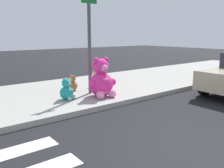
# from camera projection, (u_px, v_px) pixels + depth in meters

# --- Properties ---
(ground_plane) EXTENTS (60.00, 60.00, 0.00)m
(ground_plane) POSITION_uv_depth(u_px,v_px,m) (184.00, 158.00, 4.13)
(ground_plane) COLOR black
(sidewalk) EXTENTS (28.00, 4.40, 0.15)m
(sidewalk) POSITION_uv_depth(u_px,v_px,m) (52.00, 95.00, 8.11)
(sidewalk) COLOR #9E9B93
(sidewalk) RESTS_ON ground_plane
(sign_pole) EXTENTS (0.56, 0.11, 3.20)m
(sign_pole) POSITION_uv_depth(u_px,v_px,m) (89.00, 41.00, 7.75)
(sign_pole) COLOR #4C4C51
(sign_pole) RESTS_ON sidewalk
(plush_pink_large) EXTENTS (0.95, 0.85, 1.24)m
(plush_pink_large) POSITION_uv_depth(u_px,v_px,m) (102.00, 81.00, 7.57)
(plush_pink_large) COLOR #F22D93
(plush_pink_large) RESTS_ON sidewalk
(plush_tan) EXTENTS (0.48, 0.46, 0.66)m
(plush_tan) POSITION_uv_depth(u_px,v_px,m) (96.00, 79.00, 9.07)
(plush_tan) COLOR tan
(plush_tan) RESTS_ON sidewalk
(plush_teal) EXTENTS (0.46, 0.47, 0.66)m
(plush_teal) POSITION_uv_depth(u_px,v_px,m) (67.00, 91.00, 7.24)
(plush_teal) COLOR teal
(plush_teal) RESTS_ON sidewalk
(plush_brown) EXTENTS (0.40, 0.40, 0.55)m
(plush_brown) POSITION_uv_depth(u_px,v_px,m) (72.00, 84.00, 8.43)
(plush_brown) COLOR olive
(plush_brown) RESTS_ON sidewalk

